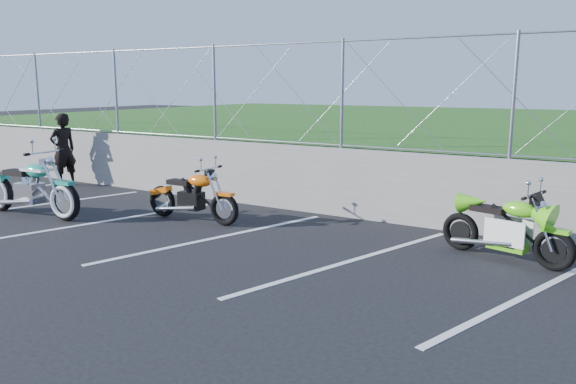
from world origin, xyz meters
The scene contains 9 objects.
ground centered at (0.00, 0.00, 0.00)m, with size 90.00×90.00×0.00m, color black.
retaining_wall centered at (0.00, 3.50, 0.65)m, with size 30.00×0.22×1.30m, color slate.
grass_field centered at (0.00, 13.50, 0.65)m, with size 30.00×20.00×1.30m, color #1D4C14.
chain_link_fence centered at (0.00, 3.50, 2.30)m, with size 28.00×0.03×2.00m.
parking_lines centered at (1.20, 1.00, 0.00)m, with size 18.29×4.31×0.01m.
cruiser_turquoise centered at (-3.98, 0.39, 0.51)m, with size 2.55×0.80×1.27m.
naked_orange centered at (-1.09, 1.66, 0.43)m, with size 2.04×0.69×1.01m.
sportbike_green centered at (4.27, 2.18, 0.43)m, with size 1.92×0.71×1.01m.
person_standing centered at (-6.26, 2.85, 0.89)m, with size 0.65×0.43×1.79m, color black.
Camera 1 is at (5.61, -6.02, 2.47)m, focal length 35.00 mm.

